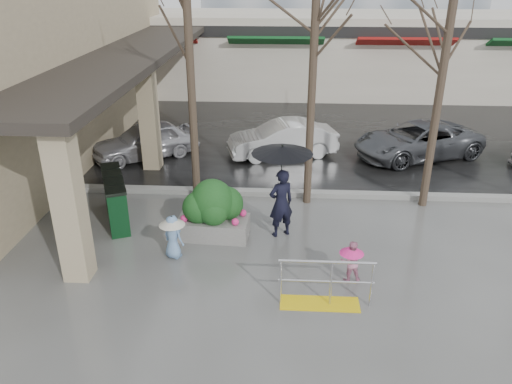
# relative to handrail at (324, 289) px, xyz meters

# --- Properties ---
(ground) EXTENTS (120.00, 120.00, 0.00)m
(ground) POSITION_rel_handrail_xyz_m (-1.36, 1.20, -0.38)
(ground) COLOR #51514F
(ground) RESTS_ON ground
(street_asphalt) EXTENTS (120.00, 36.00, 0.01)m
(street_asphalt) POSITION_rel_handrail_xyz_m (-1.36, 23.20, -0.37)
(street_asphalt) COLOR black
(street_asphalt) RESTS_ON ground
(curb) EXTENTS (120.00, 0.30, 0.15)m
(curb) POSITION_rel_handrail_xyz_m (-1.36, 5.20, -0.30)
(curb) COLOR gray
(curb) RESTS_ON ground
(near_building) EXTENTS (6.00, 18.00, 8.00)m
(near_building) POSITION_rel_handrail_xyz_m (-10.36, 9.20, 3.62)
(near_building) COLOR tan
(near_building) RESTS_ON ground
(canopy_slab) EXTENTS (2.80, 18.00, 0.25)m
(canopy_slab) POSITION_rel_handrail_xyz_m (-6.16, 9.20, 3.25)
(canopy_slab) COLOR #2D2823
(canopy_slab) RESTS_ON pillar_front
(pillar_front) EXTENTS (0.55, 0.55, 3.50)m
(pillar_front) POSITION_rel_handrail_xyz_m (-5.26, 0.70, 1.37)
(pillar_front) COLOR tan
(pillar_front) RESTS_ON ground
(pillar_back) EXTENTS (0.55, 0.55, 3.50)m
(pillar_back) POSITION_rel_handrail_xyz_m (-5.26, 7.20, 1.37)
(pillar_back) COLOR tan
(pillar_back) RESTS_ON ground
(storefront_row) EXTENTS (34.00, 6.74, 4.00)m
(storefront_row) POSITION_rel_handrail_xyz_m (0.64, 19.17, 1.64)
(storefront_row) COLOR beige
(storefront_row) RESTS_ON ground
(handrail) EXTENTS (1.90, 0.50, 1.03)m
(handrail) POSITION_rel_handrail_xyz_m (0.00, 0.00, 0.00)
(handrail) COLOR yellow
(handrail) RESTS_ON ground
(tree_west) EXTENTS (3.20, 3.20, 6.80)m
(tree_west) POSITION_rel_handrail_xyz_m (-3.36, 4.80, 4.71)
(tree_west) COLOR #382B21
(tree_west) RESTS_ON ground
(tree_midwest) EXTENTS (3.20, 3.20, 7.00)m
(tree_midwest) POSITION_rel_handrail_xyz_m (-0.16, 4.80, 4.86)
(tree_midwest) COLOR #382B21
(tree_midwest) RESTS_ON ground
(tree_mideast) EXTENTS (3.20, 3.20, 6.50)m
(tree_mideast) POSITION_rel_handrail_xyz_m (3.14, 4.80, 4.48)
(tree_mideast) COLOR #382B21
(tree_mideast) RESTS_ON ground
(woman) EXTENTS (1.48, 1.48, 2.41)m
(woman) POSITION_rel_handrail_xyz_m (-0.90, 2.81, 1.13)
(woman) COLOR black
(woman) RESTS_ON ground
(child_pink) EXTENTS (0.53, 0.53, 0.95)m
(child_pink) POSITION_rel_handrail_xyz_m (0.63, 0.88, 0.17)
(child_pink) COLOR pink
(child_pink) RESTS_ON ground
(child_blue) EXTENTS (0.62, 0.61, 1.07)m
(child_blue) POSITION_rel_handrail_xyz_m (-3.37, 1.61, 0.26)
(child_blue) COLOR #739BCD
(child_blue) RESTS_ON ground
(planter) EXTENTS (1.81, 1.05, 1.54)m
(planter) POSITION_rel_handrail_xyz_m (-2.57, 2.65, 0.36)
(planter) COLOR slate
(planter) RESTS_ON ground
(news_boxes) EXTENTS (1.31, 2.24, 1.24)m
(news_boxes) POSITION_rel_handrail_xyz_m (-5.29, 3.40, 0.24)
(news_boxes) COLOR #0C3819
(news_boxes) RESTS_ON ground
(car_a) EXTENTS (3.91, 3.27, 1.26)m
(car_a) POSITION_rel_handrail_xyz_m (-5.74, 8.15, 0.25)
(car_a) COLOR #B5B4B9
(car_a) RESTS_ON ground
(car_b) EXTENTS (4.04, 2.32, 1.26)m
(car_b) POSITION_rel_handrail_xyz_m (-0.92, 8.60, 0.25)
(car_b) COLOR silver
(car_b) RESTS_ON ground
(car_c) EXTENTS (4.99, 3.66, 1.26)m
(car_c) POSITION_rel_handrail_xyz_m (3.85, 8.74, 0.25)
(car_c) COLOR #4F5156
(car_c) RESTS_ON ground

